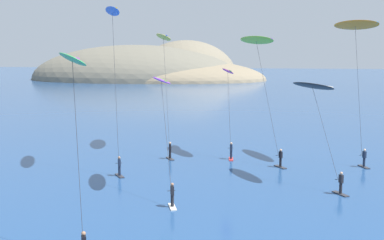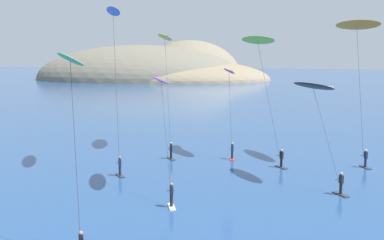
% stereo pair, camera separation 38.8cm
% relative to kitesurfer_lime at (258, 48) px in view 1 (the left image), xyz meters
% --- Properties ---
extents(headland_island, '(89.38, 60.63, 29.91)m').
position_rel_kitesurfer_lime_xyz_m(headland_island, '(-42.66, 132.41, -10.74)').
color(headland_island, '#84755B').
rests_on(headland_island, ground).
extents(kitesurfer_lime, '(5.25, 7.17, 11.99)m').
position_rel_kitesurfer_lime_xyz_m(kitesurfer_lime, '(0.00, 0.00, 0.00)').
color(kitesurfer_lime, '#2D2D33').
rests_on(kitesurfer_lime, ground).
extents(kitesurfer_yellow, '(3.89, 8.51, 12.37)m').
position_rel_kitesurfer_lime_xyz_m(kitesurfer_yellow, '(-9.84, 2.67, 0.43)').
color(kitesurfer_yellow, '#2D2D33').
rests_on(kitesurfer_yellow, ground).
extents(kitesurfer_purple, '(3.67, 7.73, 8.61)m').
position_rel_kitesurfer_lime_xyz_m(kitesurfer_purple, '(-6.55, -12.27, -3.13)').
color(kitesurfer_purple, silver).
rests_on(kitesurfer_purple, ground).
extents(kitesurfer_orange, '(4.15, 6.25, 13.34)m').
position_rel_kitesurfer_lime_xyz_m(kitesurfer_orange, '(8.88, -0.32, 1.31)').
color(kitesurfer_orange, '#2D2D33').
rests_on(kitesurfer_orange, ground).
extents(kitesurfer_blue, '(3.37, 5.57, 14.24)m').
position_rel_kitesurfer_lime_xyz_m(kitesurfer_blue, '(-12.05, -6.95, 1.89)').
color(kitesurfer_blue, '#2D2D33').
rests_on(kitesurfer_blue, ground).
extents(kitesurfer_magenta, '(2.06, 6.01, 8.82)m').
position_rel_kitesurfer_lime_xyz_m(kitesurfer_magenta, '(-2.97, 1.67, -3.15)').
color(kitesurfer_magenta, red).
rests_on(kitesurfer_magenta, ground).
extents(kitesurfer_black, '(4.48, 6.76, 8.10)m').
position_rel_kitesurfer_lime_xyz_m(kitesurfer_black, '(4.76, -8.08, -3.59)').
color(kitesurfer_black, '#2D2D33').
rests_on(kitesurfer_black, ground).
extents(kitesurfer_green, '(3.76, 5.41, 10.46)m').
position_rel_kitesurfer_lime_xyz_m(kitesurfer_green, '(-8.55, -23.61, -1.45)').
color(kitesurfer_green, '#2D2D33').
rests_on(kitesurfer_green, ground).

